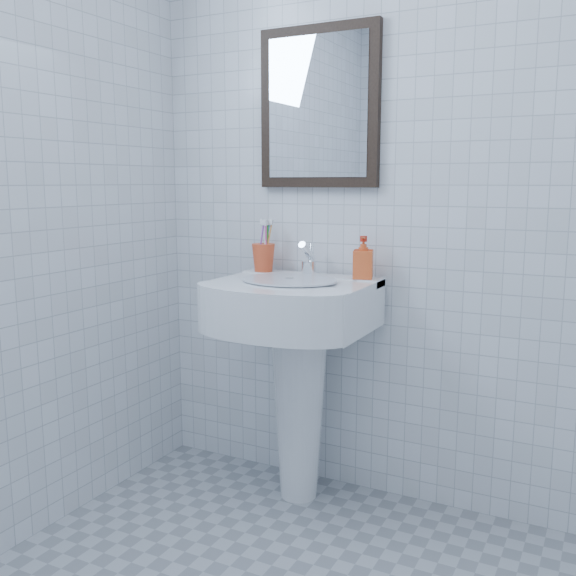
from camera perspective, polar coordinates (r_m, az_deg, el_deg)
The scene contains 6 objects.
wall_back at distance 2.48m, azimuth 10.99°, elevation 8.98°, with size 2.20×0.02×2.50m, color silver.
washbasin at distance 2.51m, azimuth 0.74°, elevation -5.73°, with size 0.59×0.43×0.90m.
faucet at distance 2.53m, azimuth 1.83°, elevation 2.37°, with size 0.06×0.12×0.14m.
toothbrush_cup at distance 2.64m, azimuth -2.19°, elevation 2.71°, with size 0.10×0.10×0.11m, color #D84622, non-canonical shape.
soap_dispenser at distance 2.46m, azimuth 6.70°, elevation 2.72°, with size 0.07×0.07×0.16m, color red.
wall_mirror at distance 2.61m, azimuth 2.75°, elevation 15.75°, with size 0.50×0.04×0.62m.
Camera 1 is at (0.69, -1.18, 1.26)m, focal length 40.00 mm.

